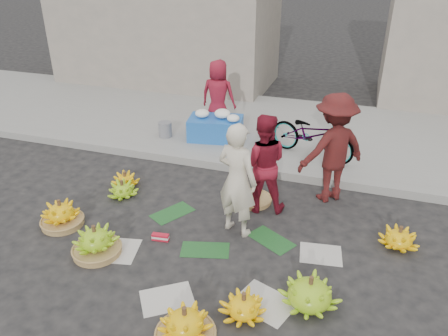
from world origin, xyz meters
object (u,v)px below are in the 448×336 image
(flower_table, at_px, (216,127))
(bicycle, at_px, (312,134))
(banana_bunch_4, at_px, (310,293))
(vendor_cream, at_px, (237,180))
(banana_bunch_0, at_px, (61,215))

(flower_table, distance_m, bicycle, 1.99)
(banana_bunch_4, bearing_deg, bicycle, 98.17)
(flower_table, bearing_deg, banana_bunch_4, -67.20)
(vendor_cream, distance_m, bicycle, 2.70)
(banana_bunch_4, height_order, bicycle, bicycle)
(banana_bunch_0, relative_size, bicycle, 0.36)
(flower_table, bearing_deg, banana_bunch_0, -117.90)
(banana_bunch_4, xyz_separation_m, flower_table, (-2.51, 3.99, 0.19))
(vendor_cream, distance_m, flower_table, 3.15)
(vendor_cream, relative_size, bicycle, 0.98)
(banana_bunch_0, bearing_deg, banana_bunch_4, -7.63)
(banana_bunch_4, height_order, vendor_cream, vendor_cream)
(bicycle, bearing_deg, banana_bunch_0, 156.08)
(banana_bunch_4, bearing_deg, banana_bunch_0, 172.37)
(banana_bunch_0, height_order, vendor_cream, vendor_cream)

